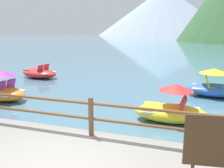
% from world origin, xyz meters
% --- Properties ---
extents(ground_plane, '(200.00, 200.00, 0.00)m').
position_xyz_m(ground_plane, '(0.00, 40.00, 0.00)').
color(ground_plane, '#477084').
extents(dock_railing, '(23.92, 0.12, 0.95)m').
position_xyz_m(dock_railing, '(0.00, 1.55, 0.99)').
color(dock_railing, brown).
rests_on(dock_railing, promenade_dock).
extents(sign_board, '(1.17, 0.21, 1.19)m').
position_xyz_m(sign_board, '(2.74, 0.46, 1.13)').
color(sign_board, silver).
rests_on(sign_board, promenade_dock).
extents(pedal_boat_0, '(2.57, 1.54, 1.27)m').
position_xyz_m(pedal_boat_0, '(-5.37, 4.41, 0.42)').
color(pedal_boat_0, orange).
rests_on(pedal_boat_0, ground).
extents(pedal_boat_1, '(2.37, 1.24, 1.26)m').
position_xyz_m(pedal_boat_1, '(1.70, 4.12, 0.41)').
color(pedal_boat_1, yellow).
rests_on(pedal_boat_1, ground).
extents(pedal_boat_2, '(2.54, 1.39, 1.26)m').
position_xyz_m(pedal_boat_2, '(3.34, 7.87, 0.42)').
color(pedal_boat_2, blue).
rests_on(pedal_boat_2, ground).
extents(pedal_boat_4, '(2.65, 1.68, 0.88)m').
position_xyz_m(pedal_boat_4, '(-6.72, 9.10, 0.29)').
color(pedal_boat_4, red).
rests_on(pedal_boat_4, ground).
extents(distant_peak, '(75.09, 75.09, 26.59)m').
position_xyz_m(distant_peak, '(-13.55, 140.54, 13.29)').
color(distant_peak, '#93A3B7').
rests_on(distant_peak, ground).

